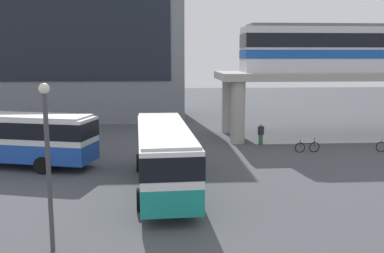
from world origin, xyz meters
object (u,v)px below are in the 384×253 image
(train, at_px, (378,48))
(bus_main, at_px, (164,150))
(bicycle_black, at_px, (307,147))
(pedestrian_at_kerb, at_px, (261,135))
(bus_secondary, at_px, (6,134))
(station_building, at_px, (57,44))

(train, height_order, bus_main, train)
(train, distance_m, bicycle_black, 11.96)
(bicycle_black, xyz_separation_m, pedestrian_at_kerb, (-2.70, 2.65, 0.41))
(bicycle_black, bearing_deg, bus_main, -142.61)
(bus_main, distance_m, bus_secondary, 10.89)
(bicycle_black, bearing_deg, pedestrian_at_kerb, 135.61)
(train, xyz_separation_m, bicycle_black, (-7.68, -5.95, -6.97))
(bus_main, relative_size, bicycle_black, 6.24)
(pedestrian_at_kerb, bearing_deg, bus_main, -125.48)
(bus_main, xyz_separation_m, pedestrian_at_kerb, (7.38, 10.36, -1.22))
(station_building, xyz_separation_m, bus_secondary, (1.66, -21.47, -5.88))
(bus_main, height_order, pedestrian_at_kerb, bus_main)
(station_building, bearing_deg, bus_secondary, -85.59)
(train, xyz_separation_m, pedestrian_at_kerb, (-10.38, -3.31, -6.56))
(station_building, relative_size, bicycle_black, 14.99)
(bus_main, bearing_deg, station_building, 112.76)
(bus_secondary, bearing_deg, bicycle_black, 7.19)
(station_building, xyz_separation_m, bus_main, (11.21, -26.71, -5.88))
(bus_main, relative_size, bus_secondary, 0.99)
(train, bearing_deg, bicycle_black, -142.22)
(train, distance_m, pedestrian_at_kerb, 12.72)
(train, xyz_separation_m, bus_secondary, (-27.32, -8.43, -5.34))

